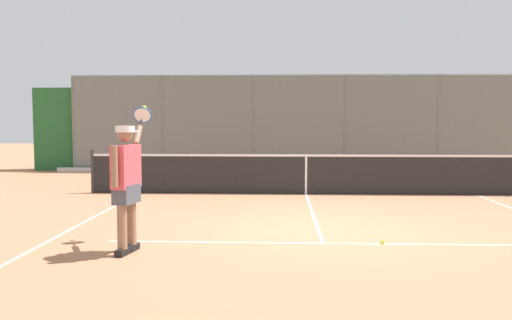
{
  "coord_description": "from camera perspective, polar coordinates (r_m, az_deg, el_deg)",
  "views": [
    {
      "loc": [
        0.64,
        8.85,
        1.83
      ],
      "look_at": [
        1.08,
        -1.26,
        1.05
      ],
      "focal_mm": 38.02,
      "sensor_mm": 36.0,
      "label": 1
    }
  ],
  "objects": [
    {
      "name": "court_line_markings",
      "position": [
        7.77,
        7.24,
        -9.21
      ],
      "size": [
        8.22,
        9.5,
        0.01
      ],
      "color": "white",
      "rests_on": "ground"
    },
    {
      "name": "tennis_net",
      "position": [
        13.14,
        5.28,
        -1.45
      ],
      "size": [
        10.56,
        0.09,
        1.07
      ],
      "color": "#2D2D2D",
      "rests_on": "ground"
    },
    {
      "name": "tennis_ball_mid_court",
      "position": [
        8.2,
        13.2,
        -8.36
      ],
      "size": [
        0.07,
        0.07,
        0.07
      ],
      "primitive_type": "sphere",
      "color": "#D6E042",
      "rests_on": "ground"
    },
    {
      "name": "ground_plane",
      "position": [
        9.06,
        6.55,
        -7.27
      ],
      "size": [
        60.0,
        60.0,
        0.0
      ],
      "primitive_type": "plane",
      "color": "#B27551"
    },
    {
      "name": "fence_backdrop",
      "position": [
        19.0,
        4.45,
        3.21
      ],
      "size": [
        18.48,
        1.37,
        3.3
      ],
      "color": "slate",
      "rests_on": "ground"
    },
    {
      "name": "tennis_player",
      "position": [
        7.51,
        -13.47,
        -1.85
      ],
      "size": [
        0.32,
        1.45,
        2.03
      ],
      "rotation": [
        0.0,
        0.0,
        -1.78
      ],
      "color": "black",
      "rests_on": "ground"
    }
  ]
}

